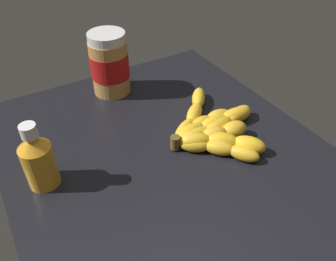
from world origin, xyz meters
TOP-DOWN VIEW (x-y plane):
  - ground_plane at (0.00, 0.00)cm, footprint 71.03×61.99cm
  - banana_bunch at (-1.27, -11.02)cm, footprint 28.26×22.56cm
  - peanut_butter_jar at (26.36, 0.45)cm, footprint 9.41×9.41cm
  - honey_bottle at (3.56, 23.36)cm, footprint 5.67×5.67cm

SIDE VIEW (x-z plane):
  - ground_plane at x=0.00cm, z-range -4.80..0.00cm
  - banana_bunch at x=-1.27cm, z-range -0.19..3.60cm
  - honey_bottle at x=3.56cm, z-range -0.85..12.55cm
  - peanut_butter_jar at x=26.36cm, z-range -0.17..15.37cm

